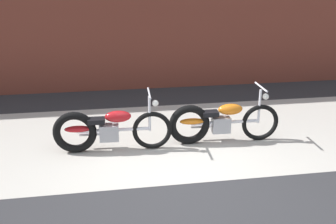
{
  "coord_description": "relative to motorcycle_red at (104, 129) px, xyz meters",
  "views": [
    {
      "loc": [
        -1.01,
        -4.77,
        2.88
      ],
      "look_at": [
        -0.07,
        1.03,
        0.75
      ],
      "focal_mm": 41.03,
      "sensor_mm": 36.0,
      "label": 1
    }
  ],
  "objects": [
    {
      "name": "sidewalk_slab",
      "position": [
        1.11,
        0.44,
        -0.4
      ],
      "size": [
        36.0,
        3.5,
        0.01
      ],
      "primitive_type": "cube",
      "color": "#B2ADA3",
      "rests_on": "ground"
    },
    {
      "name": "motorcycle_red",
      "position": [
        0.0,
        0.0,
        0.0
      ],
      "size": [
        2.01,
        0.58,
        1.03
      ],
      "rotation": [
        0.0,
        0.0,
        -0.05
      ],
      "color": "black",
      "rests_on": "ground"
    },
    {
      "name": "ground_plane",
      "position": [
        1.11,
        -1.31,
        -0.4
      ],
      "size": [
        80.0,
        80.0,
        0.0
      ],
      "primitive_type": "plane",
      "color": "#2D2D30"
    },
    {
      "name": "motorcycle_orange",
      "position": [
        1.97,
        0.04,
        0.0
      ],
      "size": [
        2.01,
        0.58,
        1.03
      ],
      "rotation": [
        0.0,
        0.0,
        -0.03
      ],
      "color": "black",
      "rests_on": "ground"
    }
  ]
}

